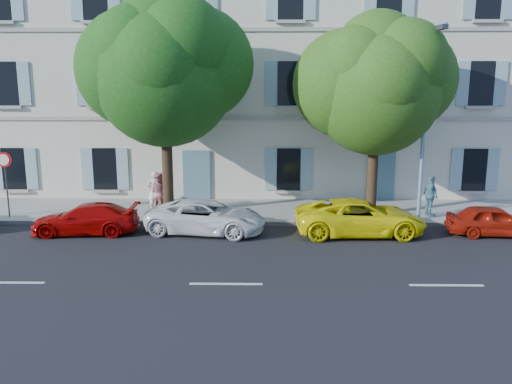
{
  "coord_description": "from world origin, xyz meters",
  "views": [
    {
      "loc": [
        1.03,
        -16.88,
        5.08
      ],
      "look_at": [
        0.72,
        2.0,
        1.4
      ],
      "focal_mm": 35.0,
      "sensor_mm": 36.0,
      "label": 1
    }
  ],
  "objects_px": {
    "car_white_coupe": "(206,217)",
    "pedestrian_a": "(155,191)",
    "car_red_coupe": "(86,219)",
    "road_sign": "(5,170)",
    "car_red_hatchback": "(494,221)",
    "pedestrian_b": "(159,193)",
    "pedestrian_c": "(430,195)",
    "car_yellow_supercar": "(360,217)",
    "tree_right": "(376,91)",
    "tree_left": "(164,77)",
    "street_lamp": "(426,114)"
  },
  "relations": [
    {
      "from": "pedestrian_a",
      "to": "street_lamp",
      "type": "bearing_deg",
      "value": 154.98
    },
    {
      "from": "car_red_hatchback",
      "to": "street_lamp",
      "type": "bearing_deg",
      "value": 57.65
    },
    {
      "from": "tree_left",
      "to": "road_sign",
      "type": "distance_m",
      "value": 7.5
    },
    {
      "from": "car_red_coupe",
      "to": "road_sign",
      "type": "height_order",
      "value": "road_sign"
    },
    {
      "from": "car_red_coupe",
      "to": "road_sign",
      "type": "bearing_deg",
      "value": -119.98
    },
    {
      "from": "tree_right",
      "to": "pedestrian_c",
      "type": "xyz_separation_m",
      "value": [
        2.4,
        -0.12,
        -4.21
      ]
    },
    {
      "from": "tree_right",
      "to": "road_sign",
      "type": "bearing_deg",
      "value": -177.77
    },
    {
      "from": "road_sign",
      "to": "pedestrian_c",
      "type": "height_order",
      "value": "road_sign"
    },
    {
      "from": "car_red_hatchback",
      "to": "tree_right",
      "type": "height_order",
      "value": "tree_right"
    },
    {
      "from": "pedestrian_b",
      "to": "pedestrian_c",
      "type": "relative_size",
      "value": 1.0
    },
    {
      "from": "road_sign",
      "to": "pedestrian_c",
      "type": "relative_size",
      "value": 1.56
    },
    {
      "from": "street_lamp",
      "to": "car_yellow_supercar",
      "type": "bearing_deg",
      "value": -149.8
    },
    {
      "from": "car_yellow_supercar",
      "to": "car_red_coupe",
      "type": "bearing_deg",
      "value": 88.54
    },
    {
      "from": "car_yellow_supercar",
      "to": "car_red_hatchback",
      "type": "relative_size",
      "value": 1.44
    },
    {
      "from": "car_white_coupe",
      "to": "car_yellow_supercar",
      "type": "distance_m",
      "value": 5.69
    },
    {
      "from": "car_red_hatchback",
      "to": "pedestrian_a",
      "type": "relative_size",
      "value": 1.9
    },
    {
      "from": "tree_left",
      "to": "car_red_coupe",
      "type": "bearing_deg",
      "value": -135.59
    },
    {
      "from": "car_white_coupe",
      "to": "road_sign",
      "type": "relative_size",
      "value": 1.66
    },
    {
      "from": "car_white_coupe",
      "to": "tree_right",
      "type": "distance_m",
      "value": 8.39
    },
    {
      "from": "car_white_coupe",
      "to": "street_lamp",
      "type": "height_order",
      "value": "street_lamp"
    },
    {
      "from": "car_white_coupe",
      "to": "pedestrian_a",
      "type": "relative_size",
      "value": 2.57
    },
    {
      "from": "car_red_hatchback",
      "to": "tree_left",
      "type": "distance_m",
      "value": 13.73
    },
    {
      "from": "car_yellow_supercar",
      "to": "road_sign",
      "type": "bearing_deg",
      "value": 80.63
    },
    {
      "from": "car_red_hatchback",
      "to": "pedestrian_c",
      "type": "xyz_separation_m",
      "value": [
        -1.56,
        2.4,
        0.45
      ]
    },
    {
      "from": "car_red_hatchback",
      "to": "tree_right",
      "type": "relative_size",
      "value": 0.42
    },
    {
      "from": "car_red_hatchback",
      "to": "car_red_coupe",
      "type": "bearing_deg",
      "value": 93.76
    },
    {
      "from": "tree_right",
      "to": "car_white_coupe",
      "type": "bearing_deg",
      "value": -160.6
    },
    {
      "from": "tree_right",
      "to": "pedestrian_a",
      "type": "bearing_deg",
      "value": 176.46
    },
    {
      "from": "car_red_hatchback",
      "to": "road_sign",
      "type": "bearing_deg",
      "value": 87.94
    },
    {
      "from": "tree_left",
      "to": "tree_right",
      "type": "relative_size",
      "value": 1.11
    },
    {
      "from": "road_sign",
      "to": "car_red_coupe",
      "type": "bearing_deg",
      "value": -26.48
    },
    {
      "from": "car_yellow_supercar",
      "to": "tree_right",
      "type": "bearing_deg",
      "value": -22.35
    },
    {
      "from": "pedestrian_c",
      "to": "car_red_hatchback",
      "type": "bearing_deg",
      "value": -158.87
    },
    {
      "from": "street_lamp",
      "to": "road_sign",
      "type": "bearing_deg",
      "value": 178.9
    },
    {
      "from": "car_red_coupe",
      "to": "pedestrian_b",
      "type": "relative_size",
      "value": 2.25
    },
    {
      "from": "car_red_hatchback",
      "to": "pedestrian_c",
      "type": "relative_size",
      "value": 1.91
    },
    {
      "from": "car_white_coupe",
      "to": "tree_left",
      "type": "distance_m",
      "value": 5.99
    },
    {
      "from": "pedestrian_b",
      "to": "pedestrian_c",
      "type": "distance_m",
      "value": 11.33
    },
    {
      "from": "car_white_coupe",
      "to": "pedestrian_a",
      "type": "xyz_separation_m",
      "value": [
        -2.54,
        2.9,
        0.4
      ]
    },
    {
      "from": "tree_right",
      "to": "car_yellow_supercar",
      "type": "bearing_deg",
      "value": -110.63
    },
    {
      "from": "car_red_hatchback",
      "to": "road_sign",
      "type": "xyz_separation_m",
      "value": [
        -18.92,
        1.93,
        1.52
      ]
    },
    {
      "from": "car_white_coupe",
      "to": "pedestrian_b",
      "type": "distance_m",
      "value": 3.5
    },
    {
      "from": "car_red_hatchback",
      "to": "pedestrian_b",
      "type": "distance_m",
      "value": 13.19
    },
    {
      "from": "road_sign",
      "to": "street_lamp",
      "type": "relative_size",
      "value": 0.36
    },
    {
      "from": "car_yellow_supercar",
      "to": "car_white_coupe",
      "type": "bearing_deg",
      "value": 86.92
    },
    {
      "from": "tree_left",
      "to": "car_yellow_supercar",
      "type": "bearing_deg",
      "value": -18.4
    },
    {
      "from": "pedestrian_a",
      "to": "car_red_coupe",
      "type": "bearing_deg",
      "value": 40.66
    },
    {
      "from": "tree_right",
      "to": "pedestrian_a",
      "type": "relative_size",
      "value": 4.57
    },
    {
      "from": "car_yellow_supercar",
      "to": "pedestrian_a",
      "type": "distance_m",
      "value": 8.78
    },
    {
      "from": "car_red_coupe",
      "to": "car_white_coupe",
      "type": "xyz_separation_m",
      "value": [
        4.46,
        0.18,
        0.06
      ]
    }
  ]
}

